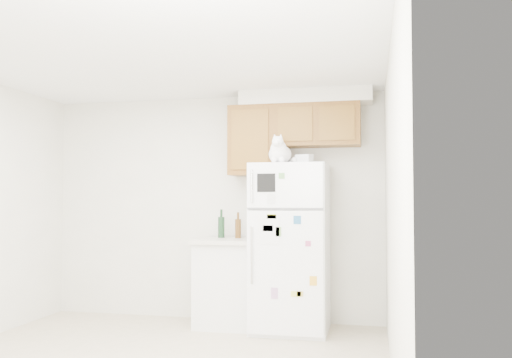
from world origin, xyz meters
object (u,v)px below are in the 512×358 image
(cat, at_px, (280,153))
(bottle_amber, at_px, (238,225))
(refrigerator, at_px, (290,247))
(storage_box_back, at_px, (305,160))
(bottle_green, at_px, (221,223))
(storage_box_front, at_px, (304,159))
(base_counter, at_px, (227,282))

(cat, xyz_separation_m, bottle_amber, (-0.53, 0.39, -0.75))
(refrigerator, relative_size, storage_box_back, 9.44)
(cat, bearing_deg, bottle_green, 150.01)
(storage_box_back, distance_m, storage_box_front, 0.16)
(refrigerator, bearing_deg, base_counter, 173.91)
(storage_box_front, bearing_deg, base_counter, -172.43)
(cat, height_order, bottle_amber, cat)
(bottle_green, bearing_deg, bottle_amber, -7.46)
(base_counter, distance_m, cat, 1.50)
(bottle_green, bearing_deg, refrigerator, -15.86)
(storage_box_back, xyz_separation_m, storage_box_front, (0.01, -0.16, -0.01))
(storage_box_front, xyz_separation_m, bottle_amber, (-0.76, 0.28, -0.69))
(base_counter, bearing_deg, bottle_green, 125.86)
(cat, bearing_deg, bottle_amber, 143.37)
(bottle_green, bearing_deg, cat, -29.99)
(storage_box_back, xyz_separation_m, bottle_green, (-0.94, 0.15, -0.67))
(base_counter, distance_m, storage_box_front, 1.54)
(cat, height_order, storage_box_back, cat)
(bottle_amber, bearing_deg, cat, -36.63)
(refrigerator, relative_size, bottle_amber, 6.07)
(storage_box_back, bearing_deg, cat, -136.89)
(base_counter, relative_size, bottle_amber, 3.29)
(base_counter, height_order, storage_box_front, storage_box_front)
(cat, relative_size, storage_box_back, 2.26)
(cat, relative_size, bottle_green, 1.31)
(storage_box_back, bearing_deg, bottle_green, 163.24)
(bottle_green, distance_m, bottle_amber, 0.20)
(cat, xyz_separation_m, bottle_green, (-0.72, 0.42, -0.73))
(bottle_amber, bearing_deg, bottle_green, 172.54)
(refrigerator, distance_m, bottle_amber, 0.67)
(refrigerator, height_order, bottle_amber, refrigerator)
(base_counter, bearing_deg, bottle_amber, 56.38)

